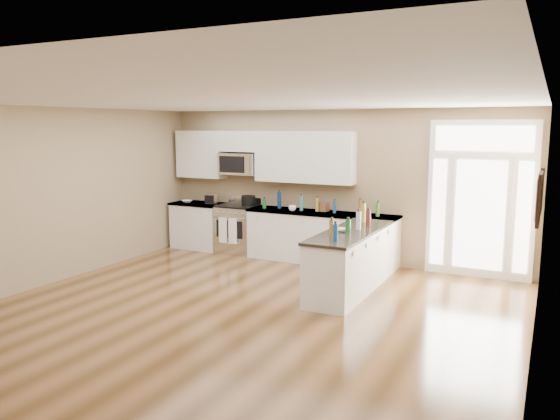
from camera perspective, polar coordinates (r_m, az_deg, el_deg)
name	(u,v)px	position (r m, az deg, el deg)	size (l,w,h in m)	color
ground	(219,329)	(6.99, -6.38, -12.23)	(8.00, 8.00, 0.00)	#482E14
room_shell	(217,193)	(6.57, -6.63, 1.82)	(8.00, 8.00, 8.00)	#947E5E
back_cabinet_left	(199,227)	(11.38, -8.42, -1.74)	(1.10, 0.66, 0.94)	silver
back_cabinet_right	(321,239)	(10.09, 4.32, -3.03)	(2.85, 0.66, 0.94)	silver
peninsula_cabinet	(351,263)	(8.40, 7.38, -5.52)	(0.69, 2.32, 0.94)	silver
upper_cabinet_left	(201,154)	(11.33, -8.21, 5.79)	(1.04, 0.33, 0.95)	silver
upper_cabinet_right	(304,157)	(10.19, 2.56, 5.54)	(1.94, 0.33, 0.95)	silver
upper_cabinet_short	(240,141)	(10.82, -4.16, 7.17)	(0.82, 0.33, 0.40)	silver
microwave	(240,164)	(10.81, -4.25, 4.84)	(0.78, 0.41, 0.42)	silver
entry_door	(480,200)	(9.54, 20.21, 1.03)	(1.70, 0.10, 2.60)	white
wall_art_near	(541,189)	(7.69, 25.63, 1.95)	(0.05, 0.58, 0.58)	black
wall_art_far	(539,199)	(6.70, 25.44, 1.07)	(0.05, 0.58, 0.58)	black
kitchen_range	(238,229)	(10.88, -4.45, -1.94)	(0.76, 0.68, 1.08)	silver
stockpot	(248,200)	(10.74, -3.33, 1.04)	(0.28, 0.28, 0.21)	black
toaster_oven	(212,199)	(11.12, -7.10, 1.19)	(0.24, 0.19, 0.21)	silver
cardboard_box	(323,207)	(10.10, 4.48, 0.35)	(0.20, 0.15, 0.16)	brown
bowl_left	(187,201)	(11.37, -9.69, 0.90)	(0.20, 0.20, 0.05)	white
bowl_peninsula	(342,230)	(8.17, 6.54, -2.08)	(0.17, 0.17, 0.05)	white
cup_counter	(292,208)	(10.08, 1.29, 0.18)	(0.13, 0.13, 0.10)	white
counter_bottles	(333,213)	(9.10, 5.58, -0.30)	(2.42, 2.44, 0.31)	#19591E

